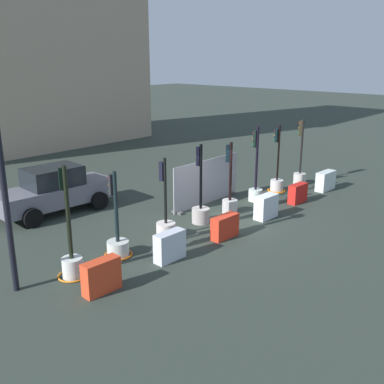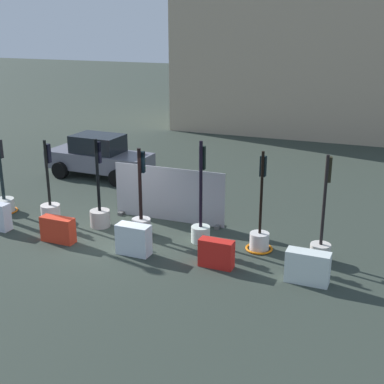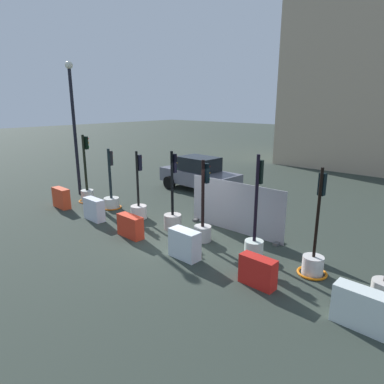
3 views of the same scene
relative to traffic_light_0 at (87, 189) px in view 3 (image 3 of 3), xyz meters
name	(u,v)px [view 3 (image 3 of 3)]	position (x,y,z in m)	size (l,w,h in m)	color
ground_plane	(180,237)	(6.35, -0.29, -0.61)	(120.00, 120.00, 0.00)	#2E372F
traffic_light_0	(87,189)	(0.00, 0.00, 0.00)	(0.85, 0.85, 3.17)	silver
traffic_light_1	(111,198)	(1.73, 0.14, -0.16)	(0.86, 0.86, 2.67)	silver
traffic_light_2	(139,206)	(3.72, 0.06, -0.10)	(0.65, 0.65, 2.76)	silver
traffic_light_3	(173,215)	(5.59, 0.14, -0.08)	(0.65, 0.65, 2.92)	#B0A8A2
traffic_light_4	(203,223)	(7.16, 0.00, 0.01)	(0.59, 0.59, 2.80)	#B8B4B2
traffic_light_5	(255,236)	(9.10, 0.13, 0.05)	(0.58, 0.58, 3.15)	silver
traffic_light_6	(314,258)	(10.91, 0.21, -0.12)	(0.81, 0.81, 2.99)	silver
construction_barrier_0	(61,198)	(0.01, -1.32, -0.16)	(1.03, 0.39, 0.90)	#E14221
construction_barrier_1	(94,209)	(2.56, -1.28, -0.16)	(1.03, 0.40, 0.89)	silver
construction_barrier_2	(130,226)	(5.03, -1.42, -0.22)	(1.08, 0.41, 0.78)	red
construction_barrier_3	(185,244)	(7.59, -1.39, -0.16)	(1.00, 0.48, 0.90)	silver
construction_barrier_4	(258,271)	(10.08, -1.32, -0.21)	(0.97, 0.39, 0.79)	red
construction_barrier_5	(361,309)	(12.56, -1.34, -0.18)	(1.13, 0.47, 0.86)	silver
car_grey_saloon	(199,174)	(2.67, 5.08, 0.28)	(4.63, 2.20, 1.82)	slate
street_lamp_post	(74,118)	(-1.44, 0.43, 3.22)	(0.36, 0.36, 6.47)	black
site_fence_panel	(235,208)	(7.48, 1.44, 0.27)	(3.92, 0.50, 1.85)	#95949C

